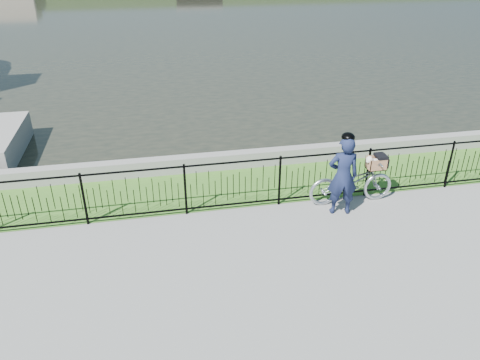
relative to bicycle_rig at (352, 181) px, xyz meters
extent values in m
plane|color=gray|center=(-2.56, -1.40, -0.50)|extent=(120.00, 120.00, 0.00)
cube|color=#3F7223|center=(-2.56, 1.20, -0.50)|extent=(60.00, 2.00, 0.01)
plane|color=#27281E|center=(-2.56, 31.60, -0.50)|extent=(120.00, 120.00, 0.00)
cube|color=gray|center=(-2.56, 2.20, -0.30)|extent=(60.00, 0.30, 0.40)
imported|color=#B2B8BF|center=(-0.01, 0.00, -0.01)|extent=(1.88, 0.65, 0.99)
cube|color=black|center=(0.51, 0.00, 0.26)|extent=(0.38, 0.18, 0.02)
cube|color=#9A6A47|center=(0.51, 0.00, 0.27)|extent=(0.39, 0.28, 0.01)
cube|color=#9A6A47|center=(0.51, 0.13, 0.39)|extent=(0.39, 0.02, 0.26)
cube|color=#9A6A47|center=(0.51, -0.13, 0.39)|extent=(0.39, 0.02, 0.26)
cube|color=#9A6A47|center=(0.70, 0.00, 0.39)|extent=(0.01, 0.28, 0.26)
cube|color=#9A6A47|center=(0.32, 0.00, 0.39)|extent=(0.01, 0.28, 0.26)
cube|color=black|center=(0.60, 0.00, 0.54)|extent=(0.22, 0.30, 0.06)
cube|color=black|center=(0.72, 0.00, 0.41)|extent=(0.02, 0.30, 0.20)
ellipsoid|color=silver|center=(0.49, 0.00, 0.39)|extent=(0.31, 0.22, 0.20)
sphere|color=silver|center=(0.33, -0.02, 0.49)|extent=(0.15, 0.15, 0.15)
sphere|color=silver|center=(0.28, -0.04, 0.46)|extent=(0.07, 0.07, 0.07)
sphere|color=black|center=(0.26, -0.05, 0.46)|extent=(0.02, 0.02, 0.02)
cone|color=#A96C46|center=(0.33, 0.04, 0.55)|extent=(0.06, 0.08, 0.08)
cone|color=#A96C46|center=(0.35, -0.06, 0.55)|extent=(0.06, 0.08, 0.08)
imported|color=#151D3B|center=(-0.40, -0.37, 0.35)|extent=(0.68, 0.51, 1.71)
ellipsoid|color=black|center=(-0.40, -0.37, 1.19)|extent=(0.26, 0.29, 0.18)
camera|label=1|loc=(-4.11, -8.24, 4.67)|focal=35.00mm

